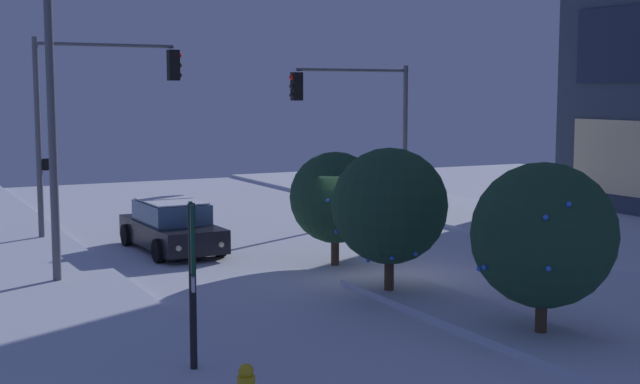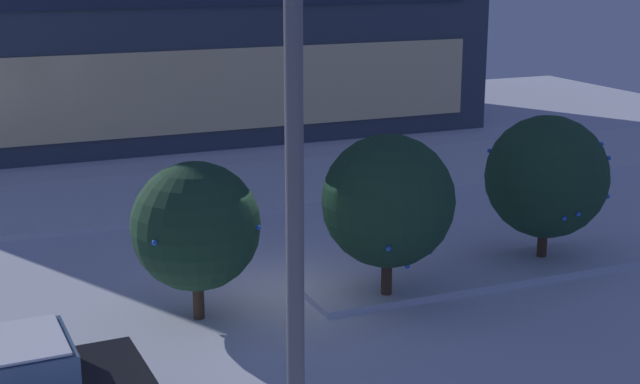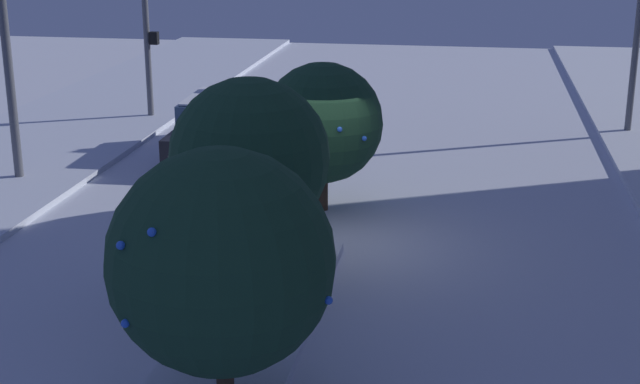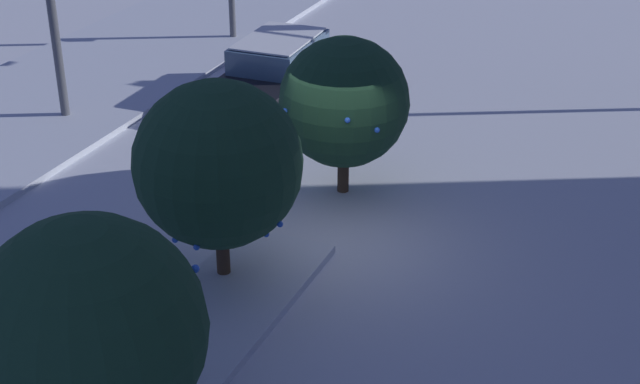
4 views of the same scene
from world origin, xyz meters
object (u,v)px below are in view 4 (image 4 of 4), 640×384
(decorated_tree_median, at_px, (218,164))
(decorated_tree_right_of_median, at_px, (344,102))
(car_near, at_px, (279,69))
(decorated_tree_left_of_median, at_px, (89,331))

(decorated_tree_median, bearing_deg, decorated_tree_right_of_median, 171.05)
(car_near, distance_m, decorated_tree_left_of_median, 12.57)
(decorated_tree_median, xyz_separation_m, decorated_tree_right_of_median, (-3.72, 0.59, -0.24))
(car_near, relative_size, decorated_tree_left_of_median, 1.40)
(decorated_tree_median, bearing_deg, car_near, -160.88)
(car_near, relative_size, decorated_tree_median, 1.38)
(car_near, bearing_deg, decorated_tree_left_of_median, 13.96)
(decorated_tree_median, xyz_separation_m, decorated_tree_left_of_median, (4.30, 0.71, -0.09))
(car_near, bearing_deg, decorated_tree_median, 17.34)
(car_near, xyz_separation_m, decorated_tree_median, (7.74, 2.68, 1.36))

